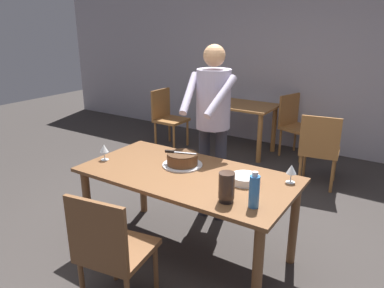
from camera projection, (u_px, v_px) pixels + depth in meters
The scene contains 16 objects.
ground_plane at pixel (187, 252), 3.18m from camera, with size 14.00×14.00×0.00m, color #383330.
back_wall at pixel (311, 61), 5.39m from camera, with size 10.00×0.12×2.70m, color #ADA8B2.
main_dining_table at pixel (187, 185), 2.98m from camera, with size 1.74×0.88×0.75m.
cake_on_platter at pixel (182, 160), 3.08m from camera, with size 0.34×0.34×0.11m.
cake_knife at pixel (174, 152), 3.08m from camera, with size 0.26×0.10×0.02m.
plate_stack at pixel (245, 179), 2.76m from camera, with size 0.22×0.22×0.06m.
wine_glass_near at pixel (291, 170), 2.74m from camera, with size 0.08×0.08×0.14m.
wine_glass_far at pixel (104, 149), 3.19m from camera, with size 0.08×0.08×0.14m.
water_bottle at pixel (254, 191), 2.37m from camera, with size 0.07×0.07×0.25m.
hurricane_lamp at pixel (227, 187), 2.45m from camera, with size 0.11×0.11×0.21m.
person_cutting_cake at pixel (213, 115), 3.43m from camera, with size 0.47×0.56×1.72m.
chair_near_side at pixel (111, 249), 2.40m from camera, with size 0.50×0.50×0.90m.
background_table at pixel (241, 115), 5.48m from camera, with size 1.00×0.70×0.74m.
background_chair_0 at pixel (295, 123), 5.36m from camera, with size 0.55×0.55×0.90m.
background_chair_1 at pixel (167, 116), 5.78m from camera, with size 0.45×0.45×0.90m.
background_chair_2 at pixel (319, 148), 4.31m from camera, with size 0.50×0.50×0.90m.
Camera 1 is at (1.51, -2.25, 1.91)m, focal length 34.21 mm.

